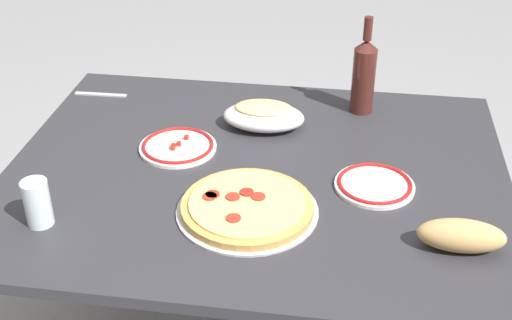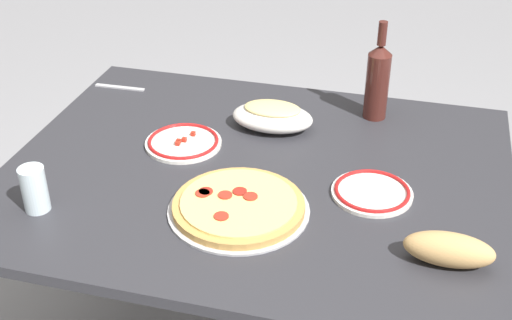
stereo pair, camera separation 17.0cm
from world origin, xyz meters
The scene contains 9 objects.
dining_table centered at (0.00, 0.00, 0.61)m, with size 1.33×1.05×0.71m.
pepperoni_pizza centered at (-0.01, 0.19, 0.73)m, with size 0.35×0.35×0.03m.
baked_pasta_dish centered at (0.01, -0.23, 0.75)m, with size 0.24×0.15×0.08m.
wine_bottle centered at (-0.27, -0.38, 0.84)m, with size 0.07×0.07×0.30m.
water_glass centered at (0.47, 0.31, 0.77)m, with size 0.06×0.06×0.12m, color silver.
side_plate_near centered at (-0.31, 0.04, 0.72)m, with size 0.21×0.21×0.02m.
side_plate_far centered at (0.23, -0.07, 0.72)m, with size 0.22×0.22×0.02m.
bread_loaf centered at (-0.50, 0.26, 0.75)m, with size 0.20×0.08×0.07m, color tan.
fork_right centered at (0.56, -0.37, 0.72)m, with size 0.17×0.02×0.01m, color #B7B7BC.
Camera 1 is at (-0.23, 1.52, 1.69)m, focal length 47.79 mm.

